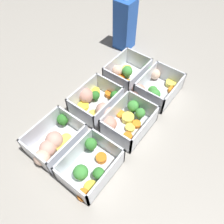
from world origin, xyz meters
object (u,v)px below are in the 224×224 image
Objects in this scene: container_near_right at (154,88)px; juice_carton at (125,24)px; container_far_center at (96,102)px; container_far_right at (127,73)px; container_near_left at (90,166)px; container_far_left at (54,143)px; container_near_center at (126,120)px.

container_near_right is 0.82× the size of juice_carton.
container_far_center is at bearing 144.54° from container_near_right.
container_near_right and container_far_right have the same top height.
container_near_left and container_far_center have the same top height.
container_near_left is 0.96× the size of container_far_left.
juice_carton is at bearing 36.31° from container_near_center.
container_near_left is 0.94× the size of container_near_right.
container_far_left is 0.52m from juice_carton.
juice_carton is (0.15, 0.12, 0.07)m from container_far_right.
container_near_right is (0.16, 0.00, 0.00)m from container_near_center.
container_far_right is (0.17, 0.12, -0.00)m from container_near_center.
container_near_left is 1.02× the size of container_far_center.
container_near_center is at bearing -143.69° from juice_carton.
container_far_right is (0.01, 0.11, -0.00)m from container_near_right.
container_far_right is at bearing -0.20° from container_far_center.
container_near_left is at bearing -160.12° from container_far_right.
container_far_center is 0.34m from juice_carton.
container_far_right is (0.35, 0.00, -0.00)m from container_far_left.
container_near_left is at bearing -144.25° from container_far_center.
container_far_center is at bearing -159.63° from juice_carton.
juice_carton reaches higher than container_far_left.
container_far_left is (-0.01, 0.12, 0.00)m from container_near_left.
container_near_right is 1.02× the size of container_far_left.
container_near_right is at bearing 0.56° from container_near_center.
container_near_center is 0.88× the size of container_near_right.
juice_carton reaches higher than container_near_left.
container_near_left is 0.55m from juice_carton.
container_far_right is (0.17, -0.00, -0.00)m from container_far_center.
container_far_right is at bearing -140.89° from juice_carton.
container_far_right is at bearing 33.79° from container_near_center.
container_far_center is (0.17, 0.13, -0.00)m from container_near_left.
container_near_center is at bearing 3.23° from container_near_left.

